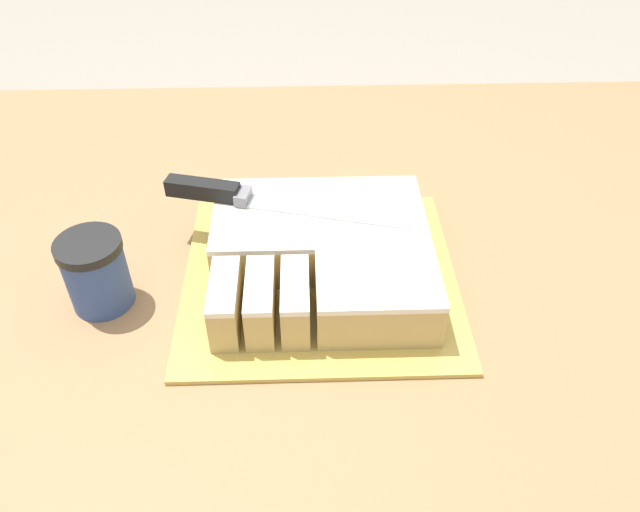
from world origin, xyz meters
TOP-DOWN VIEW (x-y plane):
  - countertop at (0.00, 0.00)m, footprint 1.40×1.10m
  - cake_board at (0.06, 0.01)m, footprint 0.34×0.32m
  - cake at (0.06, 0.01)m, footprint 0.26×0.25m
  - knife at (-0.05, 0.08)m, footprint 0.31×0.10m
  - coffee_cup at (-0.21, -0.02)m, footprint 0.08×0.08m

SIDE VIEW (x-z plane):
  - countertop at x=0.00m, z-range 0.00..0.92m
  - cake_board at x=0.06m, z-range 0.92..0.92m
  - cake at x=0.06m, z-range 0.92..0.99m
  - coffee_cup at x=-0.21m, z-range 0.92..1.01m
  - knife at x=-0.05m, z-range 0.98..1.01m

